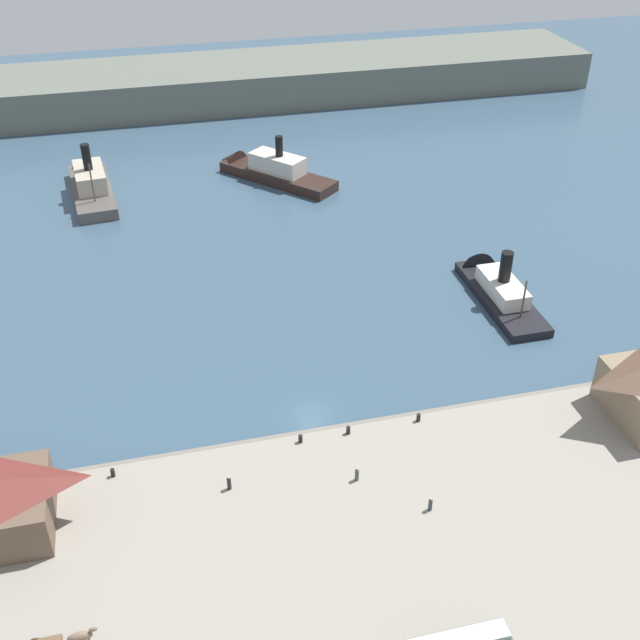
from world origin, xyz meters
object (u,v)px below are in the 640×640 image
object	(u,v)px
mooring_post_center_east	(300,439)
pedestrian_walking_west	(430,505)
ferry_near_quay	(493,284)
ferry_approaching_east	(90,182)
pedestrian_by_tram	(357,474)
mooring_post_center_west	(418,418)
mooring_post_west	(113,473)
pedestrian_walking_east	(229,483)
pedestrian_near_cart	(494,632)
mooring_post_east	(348,430)
ferry_moored_west	(267,169)

from	to	relation	value
mooring_post_center_east	pedestrian_walking_west	bearing A→B (deg)	-50.86
ferry_near_quay	ferry_approaching_east	world-z (taller)	ferry_approaching_east
pedestrian_by_tram	mooring_post_center_east	xyz separation A→B (m)	(-4.20, 6.67, -0.28)
mooring_post_center_west	mooring_post_west	distance (m)	32.32
pedestrian_walking_east	mooring_post_center_west	bearing A→B (deg)	13.15
pedestrian_near_cart	pedestrian_walking_west	bearing A→B (deg)	90.47
mooring_post_east	ferry_near_quay	distance (m)	37.17
pedestrian_walking_east	ferry_near_quay	size ratio (longest dim) A/B	0.08
ferry_moored_west	ferry_approaching_east	distance (m)	30.76
ferry_moored_west	mooring_post_east	bearing A→B (deg)	-93.71
pedestrian_near_cart	mooring_post_center_east	bearing A→B (deg)	110.86
pedestrian_walking_west	mooring_post_west	xyz separation A→B (m)	(-29.04, 11.79, -0.25)
pedestrian_near_cart	mooring_post_center_east	size ratio (longest dim) A/B	1.88
ferry_approaching_east	pedestrian_walking_west	bearing A→B (deg)	-69.94
pedestrian_walking_east	pedestrian_walking_west	bearing A→B (deg)	-21.98
pedestrian_near_cart	pedestrian_walking_west	world-z (taller)	pedestrian_near_cart
mooring_post_east	ferry_approaching_east	size ratio (longest dim) A/B	0.04
pedestrian_by_tram	ferry_approaching_east	bearing A→B (deg)	107.68
pedestrian_near_cart	mooring_post_center_west	bearing A→B (deg)	83.14
pedestrian_walking_east	ferry_approaching_east	bearing A→B (deg)	99.38
mooring_post_east	mooring_post_center_west	world-z (taller)	same
mooring_post_center_east	mooring_post_east	xyz separation A→B (m)	(5.21, 0.06, 0.00)
pedestrian_near_cart	mooring_post_center_west	size ratio (longest dim) A/B	1.88
pedestrian_walking_west	pedestrian_by_tram	bearing A→B (deg)	136.13
pedestrian_near_cart	mooring_post_center_east	xyz separation A→B (m)	(-9.96, 26.13, -0.32)
pedestrian_walking_east	mooring_post_center_west	world-z (taller)	pedestrian_walking_east
pedestrian_walking_west	pedestrian_near_cart	bearing A→B (deg)	-89.53
pedestrian_by_tram	ferry_approaching_east	distance (m)	82.76
mooring_post_west	ferry_near_quay	size ratio (longest dim) A/B	0.04
mooring_post_west	ferry_approaching_east	xyz separation A→B (m)	(-1.74, 72.49, 0.15)
mooring_post_center_west	ferry_near_quay	xyz separation A→B (m)	(19.89, 24.54, -0.45)
mooring_post_east	pedestrian_near_cart	bearing A→B (deg)	-79.72
pedestrian_near_cart	mooring_post_center_west	distance (m)	26.50
pedestrian_walking_east	pedestrian_near_cart	bearing A→B (deg)	-49.57
mooring_post_center_west	ferry_approaching_east	xyz separation A→B (m)	(-34.06, 72.01, 0.15)
mooring_post_west	mooring_post_east	bearing A→B (deg)	0.86
mooring_post_center_east	mooring_post_center_west	bearing A→B (deg)	0.76
pedestrian_walking_west	ferry_near_quay	size ratio (longest dim) A/B	0.07
pedestrian_walking_east	ferry_approaching_east	size ratio (longest dim) A/B	0.07
mooring_post_center_west	mooring_post_east	bearing A→B (deg)	-179.18
mooring_post_center_east	ferry_near_quay	world-z (taller)	ferry_near_quay
mooring_post_west	pedestrian_near_cart	bearing A→B (deg)	-41.54
pedestrian_walking_east	ferry_near_quay	world-z (taller)	ferry_near_quay
pedestrian_near_cart	mooring_post_east	world-z (taller)	pedestrian_near_cart
mooring_post_center_west	ferry_moored_west	bearing A→B (deg)	92.73
ferry_near_quay	mooring_post_east	bearing A→B (deg)	-138.44
ferry_moored_west	pedestrian_near_cart	bearing A→B (deg)	-89.89
pedestrian_near_cart	mooring_post_west	xyz separation A→B (m)	(-29.15, 25.83, -0.32)
pedestrian_by_tram	ferry_moored_west	xyz separation A→B (m)	(5.58, 77.14, -0.28)
pedestrian_walking_west	ferry_near_quay	distance (m)	43.50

